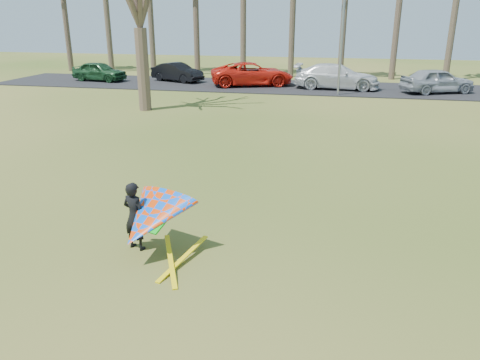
% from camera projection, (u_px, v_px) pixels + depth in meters
% --- Properties ---
extents(ground, '(100.00, 100.00, 0.00)m').
position_uv_depth(ground, '(220.00, 261.00, 9.68)').
color(ground, '#254C10').
rests_on(ground, ground).
extents(parking_strip, '(46.00, 7.00, 0.06)m').
position_uv_depth(parking_strip, '(309.00, 87.00, 32.70)').
color(parking_strip, black).
rests_on(parking_strip, ground).
extents(streetlight, '(2.28, 0.18, 8.00)m').
position_uv_depth(streetlight, '(346.00, 21.00, 28.03)').
color(streetlight, gray).
rests_on(streetlight, ground).
extents(car_0, '(4.39, 2.29, 1.43)m').
position_uv_depth(car_0, '(99.00, 71.00, 35.50)').
color(car_0, '#1C4624').
rests_on(car_0, parking_strip).
extents(car_1, '(4.39, 2.90, 1.37)m').
position_uv_depth(car_1, '(177.00, 72.00, 35.19)').
color(car_1, black).
rests_on(car_1, parking_strip).
extents(car_2, '(6.37, 4.47, 1.61)m').
position_uv_depth(car_2, '(252.00, 74.00, 33.14)').
color(car_2, red).
rests_on(car_2, parking_strip).
extents(car_3, '(5.77, 2.55, 1.65)m').
position_uv_depth(car_3, '(337.00, 76.00, 31.63)').
color(car_3, silver).
rests_on(car_3, parking_strip).
extents(car_4, '(4.96, 3.52, 1.57)m').
position_uv_depth(car_4, '(437.00, 81.00, 29.96)').
color(car_4, '#989DA4').
rests_on(car_4, parking_strip).
extents(kite_flyer, '(2.13, 2.39, 2.02)m').
position_uv_depth(kite_flyer, '(148.00, 219.00, 9.66)').
color(kite_flyer, black).
rests_on(kite_flyer, ground).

